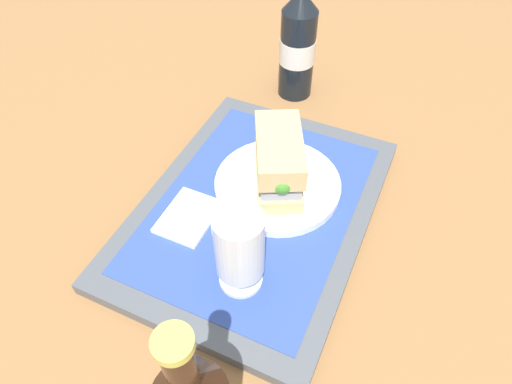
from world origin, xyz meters
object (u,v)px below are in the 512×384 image
Objects in this scene: plate at (278,185)px; beer_glass at (240,249)px; second_bottle at (298,44)px; sandwich at (279,163)px.

beer_glass reaches higher than plate.
plate is 0.18m from beer_glass.
beer_glass is at bearing 12.25° from second_bottle.
sandwich is 0.28m from second_bottle.
plate is 0.71× the size of second_bottle.
beer_glass is at bearing -20.30° from sandwich.
plate is 0.29m from second_bottle.
sandwich is 1.16× the size of beer_glass.
sandwich is at bearing 15.83° from second_bottle.
beer_glass is (0.17, 0.02, 0.06)m from plate.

